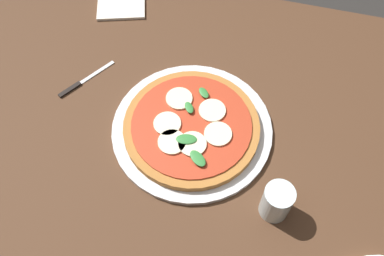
% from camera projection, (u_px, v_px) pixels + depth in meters
% --- Properties ---
extents(ground_plane, '(6.00, 6.00, 0.00)m').
position_uv_depth(ground_plane, '(185.00, 237.00, 1.55)').
color(ground_plane, '#2D2B28').
extents(dining_table, '(1.32, 1.03, 0.71)m').
position_uv_depth(dining_table, '(182.00, 161.00, 1.02)').
color(dining_table, '#4C301E').
rests_on(dining_table, ground_plane).
extents(serving_tray, '(0.36, 0.36, 0.01)m').
position_uv_depth(serving_tray, '(192.00, 129.00, 0.96)').
color(serving_tray, silver).
rests_on(serving_tray, dining_table).
extents(pizza, '(0.31, 0.31, 0.03)m').
position_uv_depth(pizza, '(191.00, 126.00, 0.94)').
color(pizza, '#B27033').
rests_on(pizza, serving_tray).
extents(napkin, '(0.15, 0.13, 0.01)m').
position_uv_depth(napkin, '(121.00, 7.00, 1.16)').
color(napkin, white).
rests_on(napkin, dining_table).
extents(knife, '(0.10, 0.14, 0.01)m').
position_uv_depth(knife, '(80.00, 83.00, 1.03)').
color(knife, black).
rests_on(knife, dining_table).
extents(glass_cup, '(0.06, 0.06, 0.09)m').
position_uv_depth(glass_cup, '(277.00, 202.00, 0.83)').
color(glass_cup, silver).
rests_on(glass_cup, dining_table).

